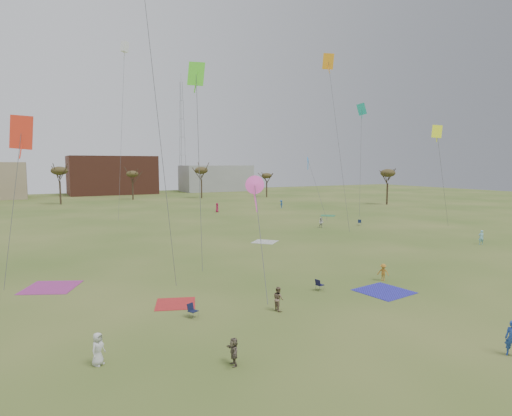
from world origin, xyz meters
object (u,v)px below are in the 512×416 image
flyer_near_left (98,349)px  camp_chair_left (193,314)px  flyer_near_right (512,338)px  camp_chair_center (320,287)px  radio_tower (182,136)px  camp_chair_right (360,224)px

flyer_near_left → camp_chair_left: 7.22m
flyer_near_right → camp_chair_center: size_ratio=2.04×
flyer_near_right → camp_chair_left: (-12.21, 12.42, -0.63)m
radio_tower → flyer_near_right: bearing=-101.4°
camp_chair_center → radio_tower: (29.12, 121.61, 18.95)m
flyer_near_left → camp_chair_right: flyer_near_left is taller
camp_chair_center → radio_tower: size_ratio=0.02×
flyer_near_left → flyer_near_right: (18.27, -8.53, 0.10)m
camp_chair_right → radio_tower: 98.44m
radio_tower → camp_chair_left: bearing=-107.9°
camp_chair_left → camp_chair_center: same height
camp_chair_center → radio_tower: 126.48m
flyer_near_left → camp_chair_right: 51.97m
flyer_near_right → camp_chair_right: bearing=122.9°
camp_chair_center → camp_chair_right: bearing=-55.8°
camp_chair_right → radio_tower: radio_tower is taller
camp_chair_center → radio_tower: radio_tower is taller
camp_chair_right → flyer_near_right: bearing=-86.3°
flyer_near_left → radio_tower: radio_tower is taller
camp_chair_left → radio_tower: bearing=45.7°
flyer_near_right → radio_tower: bearing=143.7°
camp_chair_left → camp_chair_right: bearing=9.1°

